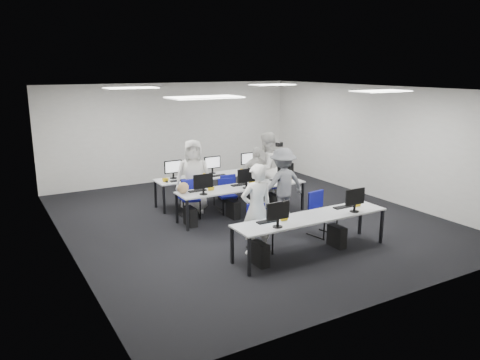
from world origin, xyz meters
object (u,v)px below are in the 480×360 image
chair_6 (225,196)px  student_1 (266,168)px  chair_0 (259,237)px  chair_7 (262,191)px  student_2 (193,176)px  desk_mid (242,188)px  chair_4 (272,192)px  student_3 (256,176)px  photographer (283,184)px  student_0 (257,209)px  chair_2 (191,206)px  chair_3 (228,202)px  chair_5 (187,203)px  desk_front (312,219)px  chair_1 (322,222)px

chair_6 → student_1: 1.29m
chair_0 → student_1: (1.88, 2.68, 0.65)m
chair_6 → chair_7: chair_7 is taller
chair_7 → student_2: bearing=-178.4°
desk_mid → chair_4: (1.22, 0.57, -0.39)m
student_3 → photographer: 1.40m
student_0 → chair_4: bearing=-124.9°
chair_2 → student_1: student_1 is taller
desk_mid → student_3: bearing=41.7°
chair_3 → chair_5: (-0.93, 0.32, 0.03)m
student_1 → chair_2: bearing=-13.4°
desk_front → chair_5: size_ratio=3.53×
chair_4 → chair_5: size_ratio=1.01×
chair_2 → photographer: size_ratio=0.52×
photographer → desk_front: bearing=73.1°
student_0 → student_2: bearing=-87.9°
student_1 → student_3: 0.33m
chair_4 → chair_5: (-2.30, 0.19, -0.00)m
desk_front → desk_mid: (0.00, 2.60, 0.00)m
chair_5 → photographer: 2.34m
desk_mid → photographer: size_ratio=1.90×
chair_3 → student_3: (0.98, 0.28, 0.49)m
desk_mid → photographer: (0.68, -0.66, 0.16)m
desk_front → student_3: student_3 is taller
chair_0 → student_3: (1.62, 2.76, 0.46)m
desk_front → chair_0: 1.06m
chair_0 → chair_7: (1.88, 2.84, 0.02)m
desk_front → desk_mid: size_ratio=1.00×
chair_4 → student_2: size_ratio=0.51×
chair_2 → chair_0: bearing=-65.2°
chair_7 → student_1: size_ratio=0.51×
photographer → chair_1: bearing=98.1°
desk_front → chair_2: 3.36m
chair_7 → student_1: student_1 is taller
chair_5 → chair_0: bearing=-85.8°
chair_1 → student_2: size_ratio=0.52×
chair_2 → chair_7: (2.16, 0.26, 0.02)m
desk_front → chair_7: bearing=72.5°
chair_4 → student_1: size_ratio=0.49×
chair_7 → chair_2: bearing=-168.7°
chair_5 → student_0: size_ratio=0.52×
chair_7 → desk_mid: bearing=-138.4°
chair_3 → chair_5: size_ratio=0.90×
student_2 → student_3: bearing=16.4°
chair_1 → student_3: (0.01, 2.67, 0.46)m
chair_3 → chair_7: 1.29m
chair_6 → chair_5: bearing=-172.7°
chair_1 → chair_0: bearing=173.1°
chair_6 → chair_7: size_ratio=0.93×
chair_7 → chair_1: bearing=-91.0°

